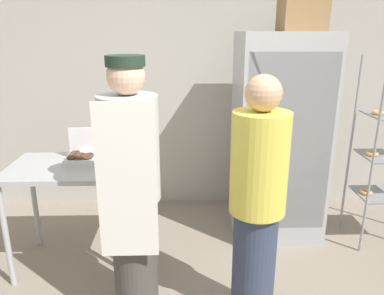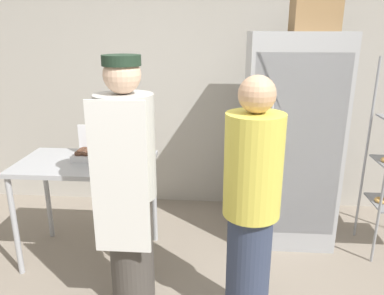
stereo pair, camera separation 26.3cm
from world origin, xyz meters
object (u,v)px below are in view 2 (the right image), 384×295
(blender_pitcher, at_px, (130,150))
(person_customer, at_px, (251,207))
(cardboard_storage_box, at_px, (315,13))
(refrigerator, at_px, (290,140))
(donut_box, at_px, (89,153))
(person_baker, at_px, (128,187))

(blender_pitcher, relative_size, person_customer, 0.15)
(cardboard_storage_box, xyz_separation_m, person_customer, (-0.53, -1.13, -1.17))
(refrigerator, relative_size, donut_box, 7.21)
(cardboard_storage_box, bearing_deg, donut_box, -167.46)
(refrigerator, distance_m, person_baker, 1.62)
(person_baker, height_order, person_customer, person_baker)
(donut_box, bearing_deg, person_baker, -52.81)
(blender_pitcher, bearing_deg, donut_box, 168.62)
(refrigerator, height_order, cardboard_storage_box, cardboard_storage_box)
(blender_pitcher, relative_size, person_baker, 0.14)
(blender_pitcher, distance_m, person_baker, 0.57)
(refrigerator, bearing_deg, person_baker, -138.76)
(blender_pitcher, bearing_deg, refrigerator, 21.06)
(person_baker, bearing_deg, person_customer, -7.60)
(donut_box, relative_size, person_baker, 0.15)
(refrigerator, relative_size, person_customer, 1.14)
(donut_box, height_order, cardboard_storage_box, cardboard_storage_box)
(refrigerator, relative_size, cardboard_storage_box, 5.15)
(donut_box, relative_size, person_customer, 0.16)
(person_baker, bearing_deg, cardboard_storage_box, 37.82)
(refrigerator, height_order, blender_pitcher, refrigerator)
(person_baker, xyz_separation_m, person_customer, (0.79, -0.11, -0.07))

